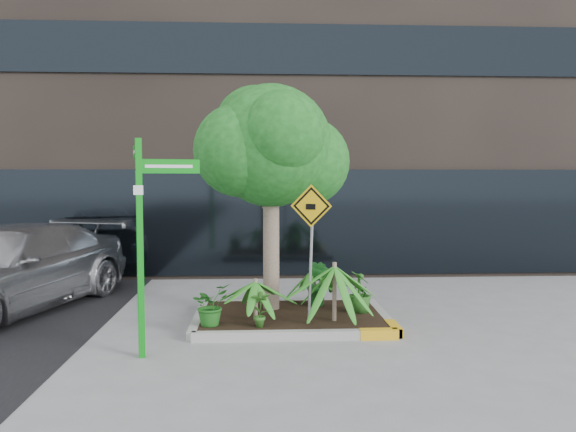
{
  "coord_description": "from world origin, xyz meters",
  "views": [
    {
      "loc": [
        -0.35,
        -9.29,
        2.52
      ],
      "look_at": [
        0.14,
        0.2,
        1.86
      ],
      "focal_mm": 35.0,
      "sensor_mm": 36.0,
      "label": 1
    }
  ],
  "objects_px": {
    "tree": "(271,146)",
    "parked_car": "(9,269)",
    "street_sign_post": "(144,223)",
    "cattle_sign": "(311,230)"
  },
  "relations": [
    {
      "from": "tree",
      "to": "cattle_sign",
      "type": "bearing_deg",
      "value": -57.92
    },
    {
      "from": "street_sign_post",
      "to": "parked_car",
      "type": "bearing_deg",
      "value": 121.61
    },
    {
      "from": "parked_car",
      "to": "street_sign_post",
      "type": "relative_size",
      "value": 1.81
    },
    {
      "from": "cattle_sign",
      "to": "parked_car",
      "type": "bearing_deg",
      "value": -174.4
    },
    {
      "from": "street_sign_post",
      "to": "cattle_sign",
      "type": "relative_size",
      "value": 1.36
    },
    {
      "from": "tree",
      "to": "parked_car",
      "type": "xyz_separation_m",
      "value": [
        -4.89,
        0.63,
        -2.27
      ]
    },
    {
      "from": "tree",
      "to": "cattle_sign",
      "type": "relative_size",
      "value": 1.87
    },
    {
      "from": "tree",
      "to": "cattle_sign",
      "type": "distance_m",
      "value": 1.83
    },
    {
      "from": "tree",
      "to": "street_sign_post",
      "type": "bearing_deg",
      "value": -130.23
    },
    {
      "from": "tree",
      "to": "street_sign_post",
      "type": "height_order",
      "value": "tree"
    }
  ]
}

